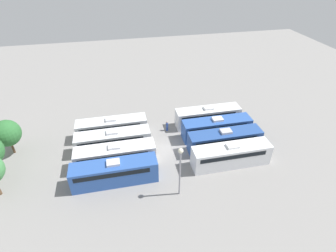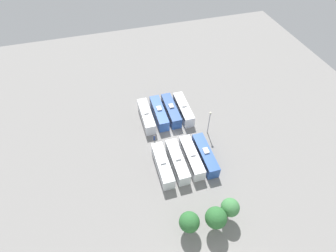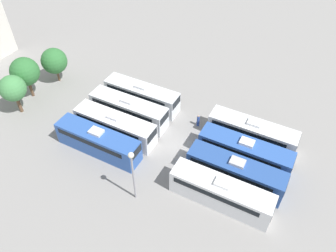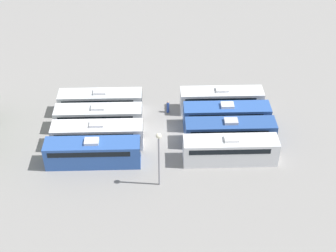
{
  "view_description": "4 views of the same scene",
  "coord_description": "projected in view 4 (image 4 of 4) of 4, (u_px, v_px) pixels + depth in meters",
  "views": [
    {
      "loc": [
        -29.81,
        6.49,
        25.21
      ],
      "look_at": [
        1.53,
        -0.25,
        3.12
      ],
      "focal_mm": 28.0,
      "sensor_mm": 36.0,
      "label": 1
    },
    {
      "loc": [
        12.97,
        39.7,
        50.05
      ],
      "look_at": [
        0.94,
        -1.96,
        2.69
      ],
      "focal_mm": 28.0,
      "sensor_mm": 36.0,
      "label": 2
    },
    {
      "loc": [
        -25.05,
        -12.04,
        30.11
      ],
      "look_at": [
        0.83,
        1.63,
        2.1
      ],
      "focal_mm": 35.0,
      "sensor_mm": 36.0,
      "label": 3
    },
    {
      "loc": [
        -45.51,
        0.66,
        36.59
      ],
      "look_at": [
        -1.15,
        -0.63,
        2.25
      ],
      "focal_mm": 50.0,
      "sensor_mm": 36.0,
      "label": 4
    }
  ],
  "objects": [
    {
      "name": "bus_7",
      "position": [
        101.0,
        102.0,
        61.16
      ],
      "size": [
        2.62,
        10.85,
        3.41
      ],
      "color": "silver",
      "rests_on": "ground_plane"
    },
    {
      "name": "bus_5",
      "position": [
        97.0,
        134.0,
        55.75
      ],
      "size": [
        2.62,
        10.85,
        3.41
      ],
      "color": "white",
      "rests_on": "ground_plane"
    },
    {
      "name": "ground_plane",
      "position": [
        163.0,
        135.0,
        58.39
      ],
      "size": [
        116.45,
        116.45,
        0.0
      ],
      "primitive_type": "plane",
      "color": "gray"
    },
    {
      "name": "worker_person",
      "position": [
        168.0,
        107.0,
        61.69
      ],
      "size": [
        0.36,
        0.36,
        1.73
      ],
      "color": "navy",
      "rests_on": "ground_plane"
    },
    {
      "name": "light_pole",
      "position": [
        159.0,
        150.0,
        48.48
      ],
      "size": [
        0.6,
        0.6,
        7.16
      ],
      "color": "gray",
      "rests_on": "ground_plane"
    },
    {
      "name": "bus_1",
      "position": [
        230.0,
        131.0,
        56.2
      ],
      "size": [
        2.62,
        10.85,
        3.41
      ],
      "color": "#284C93",
      "rests_on": "ground_plane"
    },
    {
      "name": "bus_6",
      "position": [
        99.0,
        117.0,
        58.45
      ],
      "size": [
        2.62,
        10.85,
        3.41
      ],
      "color": "silver",
      "rests_on": "ground_plane"
    },
    {
      "name": "bus_3",
      "position": [
        221.0,
        99.0,
        61.57
      ],
      "size": [
        2.62,
        10.85,
        3.41
      ],
      "color": "silver",
      "rests_on": "ground_plane"
    },
    {
      "name": "bus_4",
      "position": [
        93.0,
        152.0,
        53.22
      ],
      "size": [
        2.62,
        10.85,
        3.41
      ],
      "color": "#2D56A8",
      "rests_on": "ground_plane"
    },
    {
      "name": "bus_0",
      "position": [
        230.0,
        149.0,
        53.58
      ],
      "size": [
        2.62,
        10.85,
        3.41
      ],
      "color": "silver",
      "rests_on": "ground_plane"
    },
    {
      "name": "bus_2",
      "position": [
        226.0,
        115.0,
        58.8
      ],
      "size": [
        2.62,
        10.85,
        3.41
      ],
      "color": "#2D56A8",
      "rests_on": "ground_plane"
    }
  ]
}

